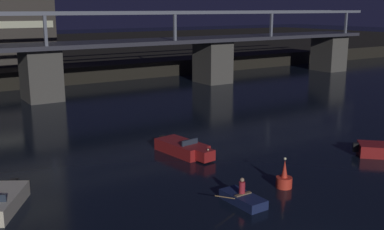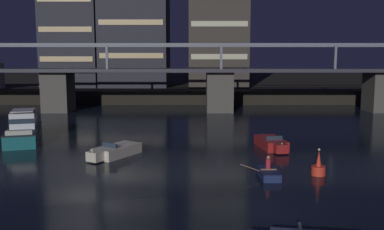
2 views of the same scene
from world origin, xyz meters
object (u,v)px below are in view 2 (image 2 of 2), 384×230
(tower_central, at_px, (219,10))
(channel_buoy, at_px, (320,168))
(river_bridge, at_px, (221,82))
(tower_west_tall, at_px, (137,9))
(dinghy_with_paddler, at_px, (269,173))
(speedboat_near_right, at_px, (116,151))
(tower_west_low, at_px, (75,17))
(speedboat_far_left, at_px, (273,143))
(cabin_cruiser_near_left, at_px, (25,129))

(tower_central, relative_size, channel_buoy, 15.82)
(river_bridge, relative_size, tower_west_tall, 3.35)
(tower_central, distance_m, dinghy_with_paddler, 54.36)
(dinghy_with_paddler, bearing_deg, river_bridge, 91.71)
(river_bridge, bearing_deg, channel_buoy, -82.53)
(speedboat_near_right, bearing_deg, tower_central, 77.25)
(river_bridge, relative_size, tower_central, 3.46)
(tower_west_low, distance_m, speedboat_far_left, 55.25)
(tower_west_low, bearing_deg, cabin_cruiser_near_left, -81.26)
(tower_west_low, bearing_deg, speedboat_far_left, -57.80)
(river_bridge, distance_m, cabin_cruiser_near_left, 28.70)
(tower_central, distance_m, cabin_cruiser_near_left, 47.14)
(speedboat_near_right, bearing_deg, river_bridge, 70.49)
(river_bridge, height_order, channel_buoy, river_bridge)
(river_bridge, distance_m, dinghy_with_paddler, 33.39)
(cabin_cruiser_near_left, distance_m, dinghy_with_paddler, 23.48)
(tower_west_low, relative_size, speedboat_near_right, 5.33)
(tower_west_low, bearing_deg, speedboat_near_right, -71.73)
(tower_west_tall, bearing_deg, tower_central, -9.14)
(river_bridge, bearing_deg, cabin_cruiser_near_left, -132.21)
(speedboat_far_left, xyz_separation_m, dinghy_with_paddler, (-1.82, -8.65, -0.14))
(channel_buoy, bearing_deg, tower_west_low, 119.27)
(tower_west_tall, bearing_deg, tower_west_low, -176.40)
(tower_west_tall, height_order, dinghy_with_paddler, tower_west_tall)
(tower_west_low, bearing_deg, tower_central, -3.71)
(tower_west_low, height_order, tower_west_tall, tower_west_tall)
(tower_west_low, height_order, speedboat_near_right, tower_west_low)
(tower_west_low, relative_size, tower_central, 0.93)
(speedboat_far_left, bearing_deg, tower_west_tall, 110.45)
(river_bridge, relative_size, tower_west_low, 3.72)
(tower_west_low, distance_m, tower_west_tall, 11.42)
(speedboat_far_left, height_order, channel_buoy, channel_buoy)
(river_bridge, bearing_deg, speedboat_far_left, -83.45)
(tower_central, distance_m, speedboat_far_left, 46.14)
(tower_central, bearing_deg, speedboat_far_left, -87.29)
(river_bridge, xyz_separation_m, cabin_cruiser_near_left, (-19.17, -21.13, -3.07))
(tower_central, relative_size, speedboat_far_left, 5.32)
(tower_central, distance_m, speedboat_near_right, 49.99)
(river_bridge, xyz_separation_m, speedboat_near_right, (-9.72, -27.44, -3.71))
(tower_west_low, xyz_separation_m, speedboat_near_right, (15.86, -48.04, -14.57))
(tower_west_low, distance_m, speedboat_near_right, 52.65)
(river_bridge, xyz_separation_m, speedboat_far_left, (2.81, -24.50, -3.71))
(tower_west_low, bearing_deg, dinghy_with_paddler, -63.70)
(tower_west_tall, distance_m, speedboat_far_left, 51.45)
(cabin_cruiser_near_left, xyz_separation_m, dinghy_with_paddler, (20.16, -12.02, -0.77))
(tower_central, bearing_deg, speedboat_near_right, -102.75)
(channel_buoy, relative_size, dinghy_with_paddler, 0.67)
(river_bridge, relative_size, dinghy_with_paddler, 36.60)
(tower_central, height_order, speedboat_near_right, tower_central)
(tower_central, height_order, cabin_cruiser_near_left, tower_central)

